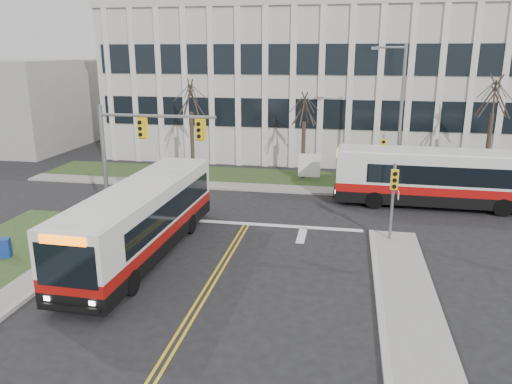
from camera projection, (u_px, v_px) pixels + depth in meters
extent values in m
plane|color=black|center=(203.00, 296.00, 18.51)|extent=(120.00, 120.00, 0.00)
cube|color=#9E9B93|center=(345.00, 192.00, 32.01)|extent=(44.00, 1.60, 0.14)
cube|color=#2B431D|center=(345.00, 181.00, 34.66)|extent=(44.00, 5.00, 0.12)
cube|color=beige|center=(350.00, 84.00, 44.40)|extent=(40.00, 16.00, 12.00)
cube|color=#9E9B93|center=(12.00, 104.00, 46.56)|extent=(12.00, 12.00, 8.00)
cylinder|color=slate|center=(105.00, 165.00, 25.75)|extent=(0.22, 0.22, 6.20)
cylinder|color=slate|center=(157.00, 116.00, 24.52)|extent=(6.00, 0.16, 0.16)
cube|color=yellow|center=(141.00, 128.00, 24.68)|extent=(0.34, 0.24, 0.92)
cube|color=yellow|center=(199.00, 130.00, 24.16)|extent=(0.34, 0.24, 0.92)
cylinder|color=slate|center=(392.00, 203.00, 23.37)|extent=(0.14, 0.14, 3.80)
cube|color=yellow|center=(394.00, 180.00, 22.85)|extent=(0.34, 0.24, 0.92)
cylinder|color=slate|center=(382.00, 164.00, 31.41)|extent=(0.14, 0.14, 3.80)
cube|color=yellow|center=(383.00, 146.00, 30.90)|extent=(0.34, 0.24, 0.92)
cylinder|color=slate|center=(400.00, 120.00, 31.17)|extent=(0.20, 0.20, 9.20)
cylinder|color=slate|center=(391.00, 47.00, 30.13)|extent=(1.80, 0.14, 0.14)
cube|color=slate|center=(375.00, 48.00, 30.30)|extent=(0.50, 0.25, 0.18)
cylinder|color=slate|center=(300.00, 175.00, 34.61)|extent=(0.08, 0.08, 1.00)
cylinder|color=slate|center=(318.00, 176.00, 34.40)|extent=(0.08, 0.08, 1.00)
cube|color=white|center=(309.00, 165.00, 34.31)|extent=(1.50, 0.12, 1.60)
cylinder|color=#42352B|center=(192.00, 144.00, 35.96)|extent=(0.28, 0.28, 4.62)
cylinder|color=#42352B|center=(303.00, 151.00, 34.83)|extent=(0.28, 0.28, 4.09)
cylinder|color=#42352B|center=(487.00, 152.00, 32.44)|extent=(0.28, 0.28, 4.95)
cube|color=navy|center=(4.00, 249.00, 21.68)|extent=(0.63, 0.60, 0.95)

